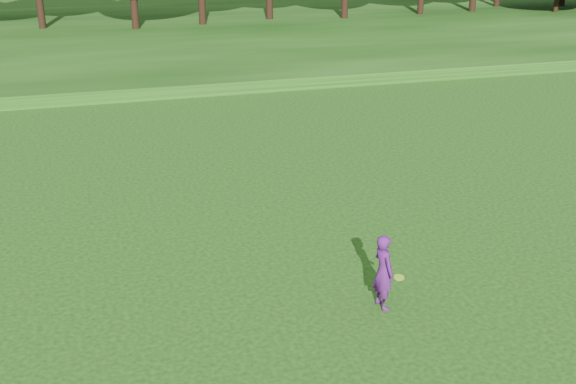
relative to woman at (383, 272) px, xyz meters
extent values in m
plane|color=#15410C|center=(-4.51, 0.58, -0.86)|extent=(140.00, 140.00, 0.00)
cube|color=#15410C|center=(-4.51, 34.58, -0.56)|extent=(130.00, 30.00, 0.60)
cube|color=gray|center=(-4.51, 20.58, -0.84)|extent=(130.00, 1.60, 0.04)
imported|color=#5C1973|center=(0.00, 0.00, 0.00)|extent=(0.50, 0.68, 1.73)
cylinder|color=#99E123|center=(0.23, -0.31, -0.01)|extent=(0.23, 0.23, 0.04)
camera|label=1|loc=(-5.82, -12.75, 7.38)|focal=45.00mm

